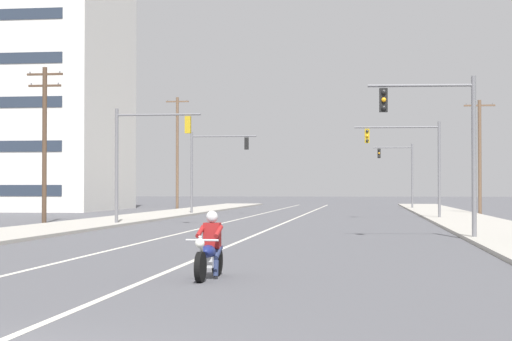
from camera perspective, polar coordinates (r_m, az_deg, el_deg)
lane_stripe_center at (r=54.09m, az=2.37°, el=-3.25°), size 0.16×100.00×0.01m
lane_stripe_left at (r=54.49m, az=-1.21°, el=-3.24°), size 0.16×100.00×0.01m
sidewalk_kerb_right at (r=49.24m, az=14.14°, el=-3.34°), size 4.40×110.00×0.14m
sidewalk_kerb_left at (r=51.05m, az=-9.43°, el=-3.28°), size 4.40×110.00×0.14m
motorcycle_with_rider at (r=18.87m, az=-3.06°, el=-5.33°), size 0.70×2.19×1.46m
traffic_signal_near_right at (r=33.49m, az=12.22°, el=2.43°), size 4.06×0.57×6.20m
traffic_signal_near_left at (r=46.32m, az=-7.58°, el=1.46°), size 4.64×0.37×6.20m
traffic_signal_mid_right at (r=55.89m, az=10.35°, el=1.07°), size 5.42×0.56×6.20m
traffic_signal_mid_left at (r=64.89m, az=-3.01°, el=0.71°), size 4.96×0.43×6.20m
traffic_signal_far_right at (r=83.43m, az=9.51°, el=0.25°), size 3.75×0.42×6.20m
utility_pole_left_near at (r=50.40m, az=-13.72°, el=2.02°), size 2.09×0.26×8.81m
utility_pole_right_far at (r=66.38m, az=14.48°, el=1.03°), size 2.28×0.26×8.52m
utility_pole_left_far at (r=80.61m, az=-5.19°, el=1.28°), size 2.16×0.26×10.41m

